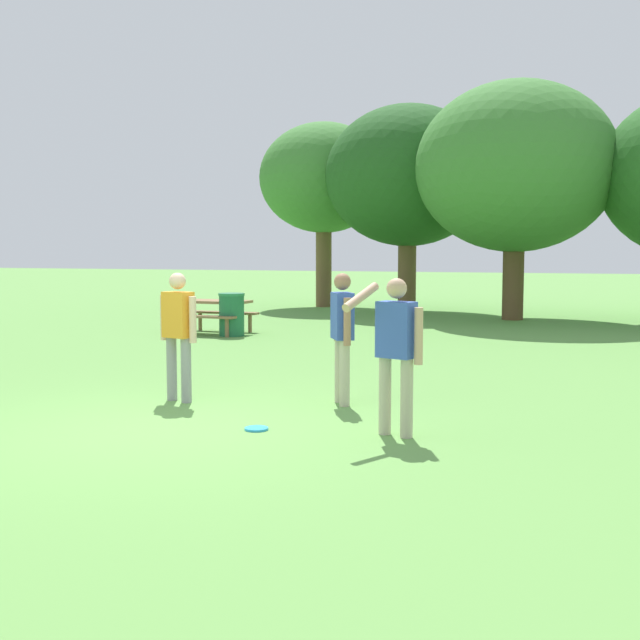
% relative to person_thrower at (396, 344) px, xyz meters
% --- Properties ---
extents(ground_plane, '(120.00, 120.00, 0.00)m').
position_rel_person_thrower_xyz_m(ground_plane, '(-2.41, -0.52, -0.96)').
color(ground_plane, '#609947').
extents(person_thrower, '(0.74, 0.64, 1.64)m').
position_rel_person_thrower_xyz_m(person_thrower, '(0.00, 0.00, 0.00)').
color(person_thrower, '#B7AD93').
rests_on(person_thrower, ground).
extents(person_catcher, '(0.59, 0.32, 1.64)m').
position_rel_person_thrower_xyz_m(person_catcher, '(-3.06, 0.91, -0.02)').
color(person_catcher, gray).
rests_on(person_catcher, ground).
extents(person_bystander, '(0.39, 0.53, 1.64)m').
position_rel_person_thrower_xyz_m(person_bystander, '(-1.05, 1.44, -0.02)').
color(person_bystander, '#B7AD93').
rests_on(person_bystander, ground).
extents(frisbee, '(0.26, 0.26, 0.03)m').
position_rel_person_thrower_xyz_m(frisbee, '(-1.47, -0.23, -0.95)').
color(frisbee, '#2D9EDB').
rests_on(frisbee, ground).
extents(picnic_table_near, '(1.73, 1.46, 0.77)m').
position_rel_person_thrower_xyz_m(picnic_table_near, '(-6.44, 8.36, -0.40)').
color(picnic_table_near, olive).
rests_on(picnic_table_near, ground).
extents(trash_can_beside_table, '(0.59, 0.59, 0.96)m').
position_rel_person_thrower_xyz_m(trash_can_beside_table, '(-5.82, 8.07, -0.48)').
color(trash_can_beside_table, '#1E663D').
rests_on(trash_can_beside_table, ground).
extents(tree_tall_left, '(4.31, 4.31, 6.15)m').
position_rel_person_thrower_xyz_m(tree_tall_left, '(-6.90, 17.34, 3.32)').
color(tree_tall_left, brown).
rests_on(tree_tall_left, ground).
extents(tree_broad_center, '(5.08, 5.08, 6.35)m').
position_rel_person_thrower_xyz_m(tree_broad_center, '(-3.75, 16.19, 3.21)').
color(tree_broad_center, brown).
rests_on(tree_broad_center, ground).
extents(tree_far_right, '(5.43, 5.43, 6.48)m').
position_rel_person_thrower_xyz_m(tree_far_right, '(-0.34, 14.40, 3.19)').
color(tree_far_right, brown).
rests_on(tree_far_right, ground).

